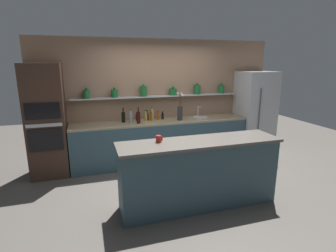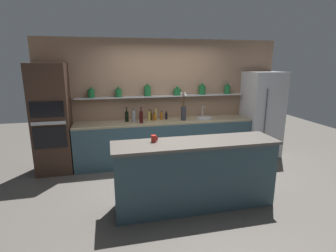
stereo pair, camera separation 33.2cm
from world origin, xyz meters
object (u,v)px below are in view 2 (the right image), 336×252
at_px(refrigerator, 261,114).
at_px(bottle_sauce_4, 166,116).
at_px(bottle_spirit_0, 149,116).
at_px(bottle_sauce_6, 141,117).
at_px(flower_vase, 183,112).
at_px(bottle_sauce_8, 154,117).
at_px(bottle_wine_2, 127,116).
at_px(bottle_spirit_9, 134,117).
at_px(bottle_spirit_1, 156,114).
at_px(bottle_oil_7, 151,116).
at_px(bottle_sauce_3, 161,116).
at_px(bottle_wine_5, 141,117).
at_px(coffee_mug, 154,139).
at_px(oven_tower, 52,119).
at_px(sink_fixture, 204,117).

bearing_deg(refrigerator, bottle_sauce_4, 175.94).
height_order(bottle_spirit_0, bottle_sauce_6, bottle_spirit_0).
relative_size(flower_vase, bottle_sauce_8, 3.22).
bearing_deg(bottle_wine_2, flower_vase, -7.07).
bearing_deg(bottle_spirit_0, bottle_sauce_6, 143.34).
distance_m(bottle_spirit_0, bottle_spirit_9, 0.32).
distance_m(bottle_spirit_1, bottle_oil_7, 0.11).
distance_m(bottle_spirit_0, bottle_spirit_1, 0.18).
bearing_deg(bottle_wine_2, bottle_spirit_0, -3.51).
height_order(bottle_sauce_3, bottle_oil_7, bottle_oil_7).
relative_size(bottle_spirit_1, bottle_sauce_3, 1.48).
xyz_separation_m(bottle_sauce_3, bottle_sauce_6, (-0.44, 0.07, -0.01)).
height_order(bottle_wine_5, coffee_mug, bottle_wine_5).
distance_m(refrigerator, bottle_spirit_0, 2.59).
bearing_deg(bottle_sauce_4, coffee_mug, -107.79).
height_order(oven_tower, bottle_wine_2, oven_tower).
bearing_deg(bottle_wine_2, bottle_sauce_6, 17.03).
relative_size(refrigerator, flower_vase, 3.24).
bearing_deg(bottle_spirit_9, bottle_wine_5, -38.72).
relative_size(bottle_sauce_3, bottle_wine_5, 0.58).
relative_size(bottle_sauce_3, bottle_sauce_8, 1.04).
bearing_deg(bottle_sauce_6, coffee_mug, -91.63).
distance_m(bottle_oil_7, coffee_mug, 1.93).
distance_m(bottle_sauce_6, coffee_mug, 1.94).
distance_m(bottle_wine_2, bottle_sauce_6, 0.31).
bearing_deg(bottle_sauce_3, bottle_wine_5, -155.88).
bearing_deg(bottle_sauce_4, bottle_sauce_8, -167.38).
bearing_deg(coffee_mug, bottle_oil_7, 81.97).
height_order(bottle_spirit_0, coffee_mug, bottle_spirit_0).
bearing_deg(bottle_oil_7, refrigerator, -3.96).
height_order(flower_vase, bottle_spirit_1, flower_vase).
xyz_separation_m(bottle_sauce_3, bottle_sauce_8, (-0.16, -0.04, -0.00)).
bearing_deg(bottle_spirit_0, flower_vase, -9.31).
distance_m(bottle_wine_2, bottle_spirit_9, 0.16).
xyz_separation_m(bottle_sauce_3, bottle_spirit_9, (-0.60, -0.10, 0.03)).
xyz_separation_m(refrigerator, bottle_sauce_3, (-2.31, 0.13, 0.04)).
height_order(bottle_wine_5, bottle_sauce_6, bottle_wine_5).
distance_m(oven_tower, bottle_sauce_4, 2.28).
bearing_deg(bottle_wine_5, refrigerator, 1.53).
bearing_deg(coffee_mug, bottle_spirit_1, 78.77).
xyz_separation_m(oven_tower, coffee_mug, (1.67, -1.77, 0.02)).
xyz_separation_m(flower_vase, bottle_spirit_9, (-1.04, 0.07, -0.07)).
bearing_deg(refrigerator, sink_fixture, 177.99).
bearing_deg(bottle_spirit_1, coffee_mug, -101.23).
bearing_deg(flower_vase, sink_fixture, 9.28).
bearing_deg(bottle_oil_7, bottle_spirit_9, -159.58).
xyz_separation_m(oven_tower, flower_vase, (2.61, -0.07, 0.05)).
relative_size(oven_tower, bottle_sauce_6, 11.80).
bearing_deg(bottle_spirit_1, bottle_sauce_4, 0.12).
bearing_deg(bottle_spirit_9, bottle_sauce_8, 7.65).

